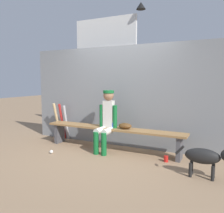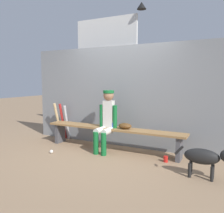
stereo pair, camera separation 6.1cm
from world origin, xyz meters
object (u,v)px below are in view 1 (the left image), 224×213
Objects in this scene: cup_on_bench at (114,125)px; scoreboard at (107,47)px; baseball at (51,152)px; player_seated at (106,118)px; bat_aluminum_red at (62,121)px; dugout_bench at (112,132)px; bat_aluminum_silver at (66,123)px; dog at (206,157)px; baseball_glove at (125,126)px; cup_on_ground at (166,159)px; bat_wood_natural at (57,121)px.

cup_on_bench is 0.03× the size of scoreboard.
scoreboard is at bearing 88.29° from baseball.
scoreboard reaches higher than player_seated.
bat_aluminum_red reaches higher than cup_on_bench.
bat_aluminum_red reaches higher than dugout_bench.
player_seated is 1.46× the size of bat_aluminum_silver.
baseball_glove is at bearing 158.29° from dog.
baseball_glove is at bearing 30.41° from baseball.
baseball_glove reaches higher than cup_on_bench.
cup_on_ground is 0.13× the size of dog.
player_seated is 1.45m from cup_on_ground.
dugout_bench is 3.55× the size of bat_aluminum_silver.
cup_on_ground is at bearing -39.26° from scoreboard.
scoreboard is at bearing 120.96° from dugout_bench.
cup_on_ground is 3.64m from scoreboard.
bat_wood_natural is 1.78m from cup_on_bench.
baseball_glove is 1.06m from cup_on_ground.
cup_on_bench is at bearing -175.99° from baseball_glove.
dog is (1.89, -0.63, -0.22)m from cup_on_bench.
cup_on_bench is at bearing -11.11° from bat_aluminum_red.
player_seated is at bearing 165.01° from dog.
scoreboard is at bearing 117.11° from player_seated.
bat_aluminum_red is (-1.57, 0.30, 0.06)m from dugout_bench.
dog is (3.64, -0.92, -0.13)m from bat_wood_natural.
dog is at bearing -37.59° from scoreboard.
bat_aluminum_red reaches higher than baseball_glove.
player_seated is 1.38× the size of bat_wood_natural.
dugout_bench reaches higher than dog.
bat_aluminum_red is 1.28m from baseball.
player_seated is 1.53× the size of dog.
cup_on_bench reaches higher than dog.
scoreboard is 4.18m from dog.
dog is (1.93, -0.65, -0.06)m from dugout_bench.
cup_on_ground is (2.78, -0.50, -0.40)m from bat_aluminum_red.
player_seated reaches higher than cup_on_ground.
dugout_bench is at bearing -59.04° from scoreboard.
bat_wood_natural is at bearing 123.84° from baseball.
cup_on_ground is 1.00× the size of cup_on_bench.
bat_wood_natural reaches higher than dugout_bench.
baseball is at bearing -177.69° from dog.
dugout_bench is 1.73m from bat_wood_natural.
player_seated is 1.45m from bat_aluminum_silver.
scoreboard is (-1.24, 1.56, 1.86)m from baseball_glove.
bat_wood_natural is 3.75m from dog.
dugout_bench is at bearing -11.75° from bat_aluminum_silver.
cup_on_bench reaches higher than baseball.
cup_on_bench reaches higher than dugout_bench.
dugout_bench is 42.25× the size of baseball.
baseball is 1.39m from cup_on_bench.
bat_wood_natural is at bearing -174.15° from bat_aluminum_silver.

